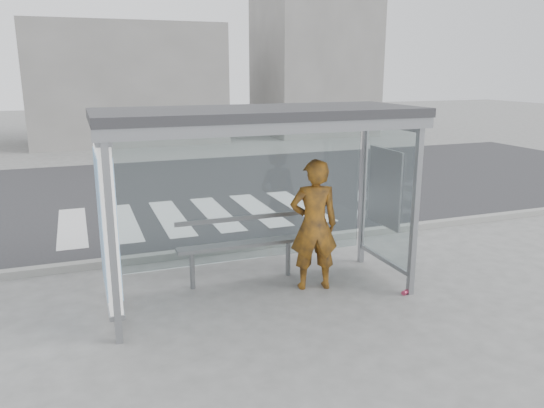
{
  "coord_description": "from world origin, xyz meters",
  "views": [
    {
      "loc": [
        -2.28,
        -6.59,
        3.1
      ],
      "look_at": [
        0.24,
        0.2,
        1.26
      ],
      "focal_mm": 35.0,
      "sensor_mm": 36.0,
      "label": 1
    }
  ],
  "objects": [
    {
      "name": "person",
      "position": [
        0.8,
        -0.0,
        0.95
      ],
      "size": [
        0.77,
        0.59,
        1.91
      ],
      "primitive_type": "imported",
      "rotation": [
        0.0,
        0.0,
        2.93
      ],
      "color": "red",
      "rests_on": "ground"
    },
    {
      "name": "ground",
      "position": [
        0.0,
        0.0,
        0.0
      ],
      "size": [
        80.0,
        80.0,
        0.0
      ],
      "primitive_type": "plane",
      "color": "slate",
      "rests_on": "ground"
    },
    {
      "name": "bus_shelter",
      "position": [
        -0.37,
        0.06,
        1.98
      ],
      "size": [
        4.25,
        1.65,
        2.62
      ],
      "color": "gray",
      "rests_on": "ground"
    },
    {
      "name": "bench",
      "position": [
        -0.11,
        0.58,
        0.59
      ],
      "size": [
        1.93,
        0.24,
        0.99
      ],
      "color": "slate",
      "rests_on": "ground"
    },
    {
      "name": "road",
      "position": [
        0.0,
        7.0,
        0.0
      ],
      "size": [
        30.0,
        10.0,
        0.01
      ],
      "primitive_type": "cube",
      "color": "#2A2A2D",
      "rests_on": "ground"
    },
    {
      "name": "curb",
      "position": [
        0.0,
        1.95,
        0.06
      ],
      "size": [
        30.0,
        0.18,
        0.12
      ],
      "primitive_type": "cube",
      "color": "gray",
      "rests_on": "ground"
    },
    {
      "name": "crosswalk",
      "position": [
        0.0,
        4.5,
        0.0
      ],
      "size": [
        5.55,
        3.0,
        0.0
      ],
      "color": "silver",
      "rests_on": "ground"
    },
    {
      "name": "soda_can",
      "position": [
        1.94,
        -0.7,
        0.03
      ],
      "size": [
        0.14,
        0.11,
        0.07
      ],
      "primitive_type": "cylinder",
      "rotation": [
        0.0,
        1.57,
        0.41
      ],
      "color": "#CD3C61",
      "rests_on": "ground"
    },
    {
      "name": "building_right",
      "position": [
        9.0,
        18.0,
        3.5
      ],
      "size": [
        5.0,
        5.0,
        7.0
      ],
      "primitive_type": "cube",
      "color": "slate",
      "rests_on": "ground"
    },
    {
      "name": "building_center",
      "position": [
        0.0,
        18.0,
        2.5
      ],
      "size": [
        8.0,
        5.0,
        5.0
      ],
      "primitive_type": "cube",
      "color": "slate",
      "rests_on": "ground"
    }
  ]
}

